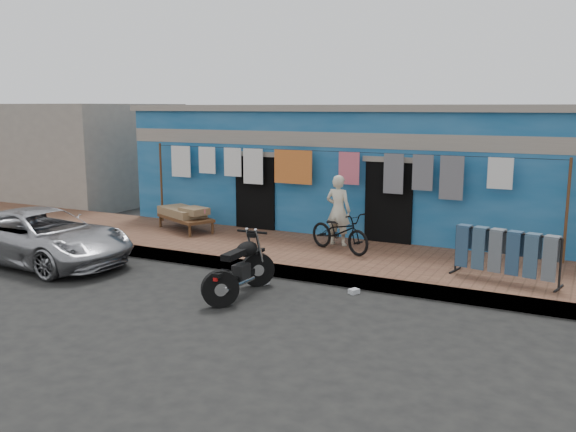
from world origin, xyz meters
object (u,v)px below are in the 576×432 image
Objects in this scene: seated_person at (338,210)px; charpoy at (186,219)px; jeans_rack at (506,254)px; car at (42,236)px; motorcycle at (240,266)px; bicycle at (340,227)px.

charpoy is (-4.04, -0.20, -0.50)m from seated_person.
seated_person reaches higher than jeans_rack.
car reaches higher than motorcycle.
car is 2.70× the size of seated_person.
bicycle is (0.26, -0.53, -0.27)m from seated_person.
bicycle is at bearing 74.98° from motorcycle.
car is at bearing -111.81° from charpoy.
jeans_rack is at bearing -73.44° from car.
motorcycle is (4.95, -0.03, -0.05)m from car.
bicycle is 3.54m from jeans_rack.
car is 6.36m from bicycle.
seated_person is at bearing 47.84° from bicycle.
motorcycle is 4.92m from charpoy.
seated_person is 0.65m from bicycle.
car is 2.49× the size of motorcycle.
seated_person is 0.82× the size of charpoy.
car is at bearing -165.97° from jeans_rack.
car is at bearing 177.31° from motorcycle.
jeans_rack is at bearing 164.48° from seated_person.
car is 9.38m from jeans_rack.
seated_person is 3.58m from motorcycle.
seated_person is 0.98× the size of bicycle.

